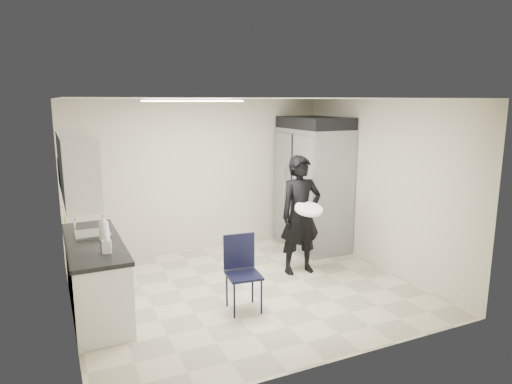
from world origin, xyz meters
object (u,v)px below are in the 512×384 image
lower_counter (96,278)px  man_tuxedo (301,215)px  commercial_fridge (313,189)px  folding_chair (244,275)px

lower_counter → man_tuxedo: (2.95, 0.08, 0.46)m
lower_counter → man_tuxedo: 2.99m
commercial_fridge → man_tuxedo: bearing=-129.8°
commercial_fridge → man_tuxedo: size_ratio=1.18×
commercial_fridge → folding_chair: 2.86m
lower_counter → man_tuxedo: size_ratio=1.06×
lower_counter → folding_chair: size_ratio=2.08×
lower_counter → commercial_fridge: (3.78, 1.07, 0.62)m
lower_counter → commercial_fridge: size_ratio=0.90×
commercial_fridge → lower_counter: bearing=-164.1°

